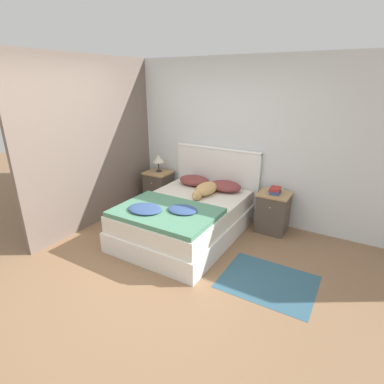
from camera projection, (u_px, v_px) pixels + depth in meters
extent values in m
plane|color=#896647|center=(146.00, 271.00, 3.66)|extent=(16.00, 16.00, 0.00)
cube|color=silver|center=(223.00, 140.00, 4.93)|extent=(9.00, 0.06, 2.55)
cube|color=#706056|center=(106.00, 141.00, 4.82)|extent=(0.06, 3.10, 2.55)
cube|color=white|center=(185.00, 226.00, 4.48)|extent=(1.45, 2.00, 0.29)
cube|color=silver|center=(185.00, 210.00, 4.39)|extent=(1.39, 1.94, 0.24)
cube|color=white|center=(216.00, 181.00, 5.16)|extent=(1.53, 0.04, 1.13)
cylinder|color=white|center=(217.00, 149.00, 4.96)|extent=(1.53, 0.06, 0.06)
cube|color=#4C4238|center=(159.00, 188.00, 5.59)|extent=(0.43, 0.40, 0.59)
cube|color=tan|center=(158.00, 173.00, 5.48)|extent=(0.46, 0.42, 0.03)
sphere|color=tan|center=(151.00, 183.00, 5.36)|extent=(0.02, 0.02, 0.02)
cube|color=#4C4238|center=(273.00, 213.00, 4.56)|extent=(0.43, 0.40, 0.59)
cube|color=tan|center=(275.00, 194.00, 4.45)|extent=(0.46, 0.42, 0.03)
sphere|color=tan|center=(270.00, 208.00, 4.33)|extent=(0.02, 0.02, 0.02)
ellipsoid|color=brown|center=(194.00, 180.00, 5.07)|extent=(0.53, 0.38, 0.16)
ellipsoid|color=brown|center=(225.00, 186.00, 4.80)|extent=(0.53, 0.38, 0.16)
cube|color=#4C8466|center=(166.00, 212.00, 3.95)|extent=(1.34, 0.94, 0.06)
ellipsoid|color=#334C7F|center=(145.00, 209.00, 3.93)|extent=(0.47, 0.38, 0.06)
ellipsoid|color=#334C7F|center=(182.00, 210.00, 3.92)|extent=(0.40, 0.33, 0.05)
ellipsoid|color=tan|center=(206.00, 189.00, 4.65)|extent=(0.28, 0.52, 0.18)
sphere|color=tan|center=(197.00, 195.00, 4.42)|extent=(0.15, 0.15, 0.15)
ellipsoid|color=tan|center=(195.00, 198.00, 4.37)|extent=(0.07, 0.08, 0.06)
cone|color=tan|center=(195.00, 191.00, 4.43)|extent=(0.05, 0.05, 0.05)
cone|color=tan|center=(200.00, 192.00, 4.39)|extent=(0.05, 0.05, 0.05)
ellipsoid|color=tan|center=(215.00, 188.00, 4.82)|extent=(0.16, 0.23, 0.06)
cube|color=#285689|center=(275.00, 192.00, 4.44)|extent=(0.15, 0.22, 0.03)
cube|color=#703D7F|center=(274.00, 190.00, 4.43)|extent=(0.16, 0.19, 0.03)
cube|color=#AD2D28|center=(275.00, 189.00, 4.41)|extent=(0.15, 0.20, 0.03)
cylinder|color=#2D2D33|center=(159.00, 171.00, 5.49)|extent=(0.11, 0.11, 0.02)
cylinder|color=#2D2D33|center=(159.00, 166.00, 5.46)|extent=(0.02, 0.02, 0.16)
cone|color=beige|center=(158.00, 158.00, 5.41)|extent=(0.20, 0.20, 0.14)
cube|color=#335B70|center=(268.00, 282.00, 3.47)|extent=(1.05, 0.84, 0.00)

